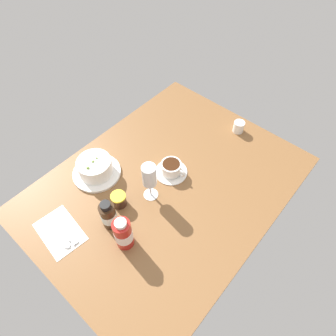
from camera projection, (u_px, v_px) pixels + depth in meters
ground_plane at (167, 186)px, 122.97cm from camera, size 110.00×84.00×3.00cm
porridge_bowl at (95, 168)px, 121.86cm from camera, size 20.21×20.21×9.00cm
cutlery_setting at (60, 232)px, 108.43cm from camera, size 15.17×20.50×0.90cm
coffee_cup at (171, 169)px, 123.30cm from camera, size 13.79×14.00×5.82cm
creamer_jug at (239, 127)px, 138.28cm from camera, size 5.01×5.99×6.01cm
wine_glass at (149, 177)px, 108.88cm from camera, size 5.91×5.91×18.09cm
jam_jar at (119, 200)px, 113.70cm from camera, size 5.90×5.90×5.94cm
sauce_bottle_red at (123, 234)px, 100.57cm from camera, size 6.38×6.38×15.66cm
sauce_bottle_brown at (109, 215)px, 105.93cm from camera, size 5.84×5.84×14.16cm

